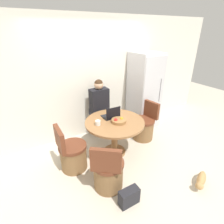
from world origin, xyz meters
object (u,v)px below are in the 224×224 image
object	(u,v)px
dining_table	(115,129)
person_seated	(99,106)
laptop	(111,115)
chair_near_left_corner	(108,173)
handbag	(129,197)
refrigerator	(144,91)
fruit_bowl	(119,121)
cat	(201,180)
chair_left_side	(72,155)
chair_right_side	(144,127)

from	to	relation	value
dining_table	person_seated	world-z (taller)	person_seated
person_seated	laptop	size ratio (longest dim) A/B	4.45
laptop	chair_near_left_corner	bearing A→B (deg)	56.93
chair_near_left_corner	handbag	world-z (taller)	chair_near_left_corner
refrigerator	handbag	xyz separation A→B (m)	(-1.66, -1.75, -0.79)
fruit_bowl	cat	bearing A→B (deg)	-61.25
laptop	handbag	size ratio (longest dim) A/B	1.02
chair_near_left_corner	cat	size ratio (longest dim) A/B	1.92
fruit_bowl	laptop	bearing A→B (deg)	96.32
refrigerator	chair_near_left_corner	size ratio (longest dim) A/B	2.12
chair_left_side	handbag	xyz separation A→B (m)	(0.45, -1.11, -0.16)
refrigerator	cat	xyz separation A→B (m)	(-0.46, -2.06, -0.82)
refrigerator	person_seated	world-z (taller)	refrigerator
chair_left_side	fruit_bowl	size ratio (longest dim) A/B	3.15
chair_right_side	cat	size ratio (longest dim) A/B	1.92
person_seated	chair_right_side	bearing A→B (deg)	140.94
chair_near_left_corner	laptop	distance (m)	1.12
refrigerator	chair_right_side	bearing A→B (deg)	-126.19
refrigerator	fruit_bowl	size ratio (longest dim) A/B	6.68
person_seated	laptop	xyz separation A→B (m)	(-0.03, -0.63, 0.04)
refrigerator	cat	world-z (taller)	refrigerator
laptop	cat	xyz separation A→B (m)	(0.76, -1.57, -0.69)
laptop	fruit_bowl	bearing A→B (deg)	96.32
dining_table	handbag	xyz separation A→B (m)	(-0.42, -1.10, -0.44)
person_seated	handbag	xyz separation A→B (m)	(-0.47, -1.89, -0.61)
fruit_bowl	refrigerator	bearing A→B (deg)	31.00
person_seated	dining_table	bearing A→B (deg)	86.26
chair_left_side	laptop	bearing A→B (deg)	-79.82
person_seated	fruit_bowl	world-z (taller)	person_seated
refrigerator	chair_left_side	xyz separation A→B (m)	(-2.11, -0.64, -0.63)
dining_table	laptop	world-z (taller)	laptop
person_seated	cat	distance (m)	2.41
chair_right_side	laptop	distance (m)	0.98
fruit_bowl	handbag	bearing A→B (deg)	-114.41
dining_table	cat	world-z (taller)	dining_table
fruit_bowl	cat	distance (m)	1.67
dining_table	chair_near_left_corner	bearing A→B (deg)	-127.81
chair_near_left_corner	fruit_bowl	size ratio (longest dim) A/B	3.15
refrigerator	cat	distance (m)	2.26
chair_right_side	fruit_bowl	bearing A→B (deg)	-84.66
fruit_bowl	handbag	size ratio (longest dim) A/B	0.92
laptop	handbag	bearing A→B (deg)	70.71
handbag	dining_table	bearing A→B (deg)	68.98
chair_near_left_corner	person_seated	world-z (taller)	person_seated
dining_table	chair_left_side	bearing A→B (deg)	179.63
refrigerator	person_seated	bearing A→B (deg)	173.17
cat	handbag	xyz separation A→B (m)	(-1.20, 0.31, 0.03)
chair_near_left_corner	fruit_bowl	world-z (taller)	chair_near_left_corner
dining_table	chair_left_side	xyz separation A→B (m)	(-0.87, 0.01, -0.28)
refrigerator	laptop	distance (m)	1.32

